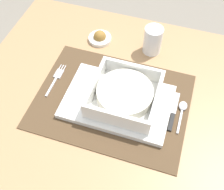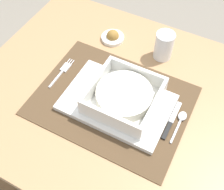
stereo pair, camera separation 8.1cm
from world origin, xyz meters
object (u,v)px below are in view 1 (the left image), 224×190
fork (57,78)px  butter_knife (173,114)px  dining_table (110,112)px  bread_knife (164,116)px  condiment_saucer (100,38)px  drinking_glass (153,41)px  spoon (182,109)px  porridge_bowl (125,95)px

fork → butter_knife: (0.37, -0.02, 0.00)m
dining_table → bread_knife: bearing=-12.7°
condiment_saucer → drinking_glass: bearing=1.2°
fork → spoon: bearing=-1.0°
fork → spoon: spoon is taller
fork → condiment_saucer: 0.22m
porridge_bowl → fork: (-0.23, 0.03, -0.04)m
bread_knife → condiment_saucer: (-0.28, 0.25, 0.00)m
bread_knife → dining_table: bearing=171.4°
butter_knife → bread_knife: (-0.02, -0.02, 0.00)m
spoon → bread_knife: bearing=-136.6°
fork → condiment_saucer: size_ratio=1.65×
bread_knife → condiment_saucer: condiment_saucer is taller
dining_table → condiment_saucer: condiment_saucer is taller
dining_table → spoon: 0.25m
spoon → condiment_saucer: (-0.32, 0.21, 0.00)m
butter_knife → bread_knife: same height
porridge_bowl → fork: 0.23m
dining_table → drinking_glass: drinking_glass is taller
drinking_glass → condiment_saucer: size_ratio=1.19×
drinking_glass → condiment_saucer: drinking_glass is taller
drinking_glass → butter_knife: bearing=-63.1°
dining_table → butter_knife: size_ratio=6.35×
spoon → drinking_glass: bearing=125.8°
spoon → drinking_glass: (-0.14, 0.21, 0.03)m
porridge_bowl → fork: size_ratio=1.43×
dining_table → porridge_bowl: 0.16m
dining_table → fork: 0.21m
fork → bread_knife: bread_knife is taller
condiment_saucer → fork: bearing=-108.9°
spoon → butter_knife: spoon is taller
porridge_bowl → butter_knife: porridge_bowl is taller
bread_knife → condiment_saucer: 0.37m
spoon → butter_knife: size_ratio=0.81×
butter_knife → condiment_saucer: size_ratio=1.69×
dining_table → butter_knife: (0.20, -0.02, 0.12)m
fork → butter_knife: size_ratio=0.97×
porridge_bowl → condiment_saucer: bearing=124.0°
drinking_glass → condiment_saucer: bearing=-178.8°
spoon → condiment_saucer: bearing=149.6°
dining_table → condiment_saucer: 0.26m
porridge_bowl → fork: porridge_bowl is taller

